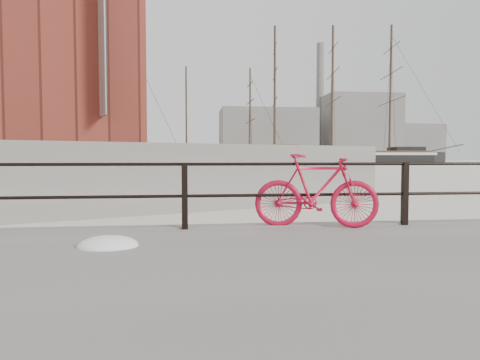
{
  "coord_description": "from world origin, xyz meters",
  "views": [
    {
      "loc": [
        -6.93,
        -6.61,
        1.43
      ],
      "look_at": [
        -5.96,
        1.5,
        1.0
      ],
      "focal_mm": 32.0,
      "sensor_mm": 36.0,
      "label": 1
    }
  ],
  "objects_px": {
    "bicycle": "(316,191)",
    "schooner_mid": "(219,165)",
    "barque_black": "(332,164)",
    "schooner_left": "(112,166)"
  },
  "relations": [
    {
      "from": "bicycle",
      "to": "schooner_mid",
      "type": "distance_m",
      "value": 72.51
    },
    {
      "from": "bicycle",
      "to": "barque_black",
      "type": "bearing_deg",
      "value": 83.64
    },
    {
      "from": "bicycle",
      "to": "schooner_left",
      "type": "bearing_deg",
      "value": 115.1
    },
    {
      "from": "barque_black",
      "to": "schooner_left",
      "type": "height_order",
      "value": "barque_black"
    },
    {
      "from": "bicycle",
      "to": "barque_black",
      "type": "relative_size",
      "value": 0.03
    },
    {
      "from": "barque_black",
      "to": "schooner_left",
      "type": "distance_m",
      "value": 53.31
    },
    {
      "from": "bicycle",
      "to": "barque_black",
      "type": "distance_m",
      "value": 97.31
    },
    {
      "from": "schooner_mid",
      "to": "schooner_left",
      "type": "bearing_deg",
      "value": -158.57
    },
    {
      "from": "bicycle",
      "to": "barque_black",
      "type": "height_order",
      "value": "barque_black"
    },
    {
      "from": "schooner_mid",
      "to": "bicycle",
      "type": "bearing_deg",
      "value": -93.26
    }
  ]
}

